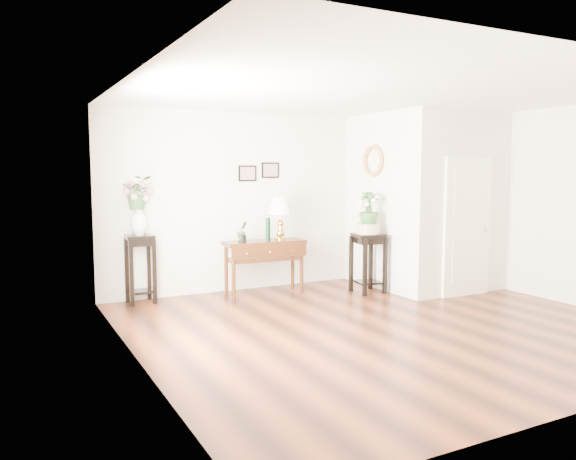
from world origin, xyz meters
TOP-DOWN VIEW (x-y plane):
  - floor at (0.00, 0.00)m, footprint 6.00×5.50m
  - ceiling at (0.00, 0.00)m, footprint 6.00×5.50m
  - wall_back at (0.00, 2.75)m, footprint 6.00×0.02m
  - wall_left at (-3.00, 0.00)m, footprint 0.02×5.50m
  - wall_right at (3.00, 0.00)m, footprint 0.02×5.50m
  - partition at (2.10, 1.77)m, footprint 1.80×1.95m
  - door at (2.10, 0.78)m, footprint 0.90×0.05m
  - art_print_left at (-0.65, 2.73)m, footprint 0.30×0.02m
  - art_print_right at (-0.25, 2.73)m, footprint 0.30×0.02m
  - wall_ornament at (1.16, 1.90)m, footprint 0.07×0.51m
  - console_table at (-0.60, 2.23)m, footprint 1.27×0.48m
  - table_lamp at (-0.32, 2.23)m, footprint 0.48×0.48m
  - green_vase at (-0.53, 2.23)m, footprint 0.09×0.09m
  - potted_plant at (-0.96, 2.23)m, footprint 0.19×0.16m
  - plant_stand_a at (-2.40, 2.57)m, footprint 0.40×0.40m
  - porcelain_vase at (-2.40, 2.57)m, footprint 0.31×0.31m
  - lily_arrangement at (-2.40, 2.57)m, footprint 0.50×0.46m
  - plant_stand_b at (0.90, 1.63)m, footprint 0.52×0.52m
  - ceramic_bowl at (0.90, 1.63)m, footprint 0.35×0.35m
  - narcissus at (0.90, 1.63)m, footprint 0.38×0.38m

SIDE VIEW (x-z plane):
  - floor at x=0.00m, z-range -0.01..0.01m
  - console_table at x=-0.60m, z-range 0.00..0.83m
  - plant_stand_b at x=0.90m, z-range 0.00..0.92m
  - plant_stand_a at x=-2.40m, z-range 0.00..0.98m
  - potted_plant at x=-0.96m, z-range 0.83..1.13m
  - ceramic_bowl at x=0.90m, z-range 0.93..1.08m
  - green_vase at x=-0.53m, z-range 0.83..1.18m
  - door at x=2.10m, z-range 0.00..2.10m
  - table_lamp at x=-0.32m, z-range 0.85..1.52m
  - porcelain_vase at x=-2.40m, z-range 1.00..1.41m
  - narcissus at x=0.90m, z-range 1.04..1.57m
  - wall_back at x=0.00m, z-range 0.00..2.80m
  - wall_left at x=-3.00m, z-range 0.00..2.80m
  - wall_right at x=3.00m, z-range 0.00..2.80m
  - partition at x=2.10m, z-range 0.00..2.80m
  - lily_arrangement at x=-2.40m, z-range 1.38..1.86m
  - art_print_left at x=-0.65m, z-range 1.73..1.98m
  - art_print_right at x=-0.25m, z-range 1.77..2.02m
  - wall_ornament at x=1.16m, z-range 1.79..2.30m
  - ceiling at x=0.00m, z-range 2.79..2.81m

